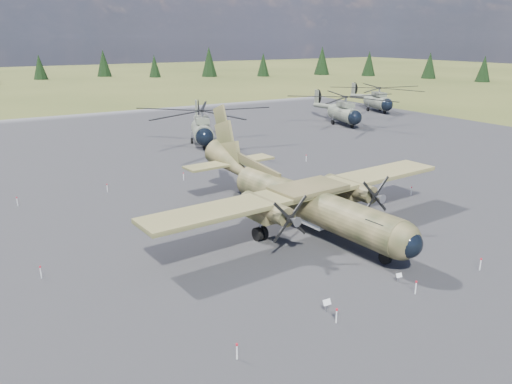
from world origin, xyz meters
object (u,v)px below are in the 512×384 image
transport_plane (300,195)px  helicopter_mid (344,104)px  helicopter_far (378,94)px  helicopter_near (202,120)px

transport_plane → helicopter_mid: bearing=40.8°
transport_plane → helicopter_far: transport_plane is taller
helicopter_near → helicopter_far: (43.79, 11.01, -0.06)m
helicopter_mid → helicopter_far: 18.52m
helicopter_far → transport_plane: bearing=-123.0°
helicopter_near → helicopter_far: size_ratio=1.03×
helicopter_near → helicopter_mid: helicopter_near is taller
helicopter_near → helicopter_far: helicopter_near is taller
transport_plane → helicopter_near: 33.02m
helicopter_far → helicopter_mid: bearing=-135.3°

